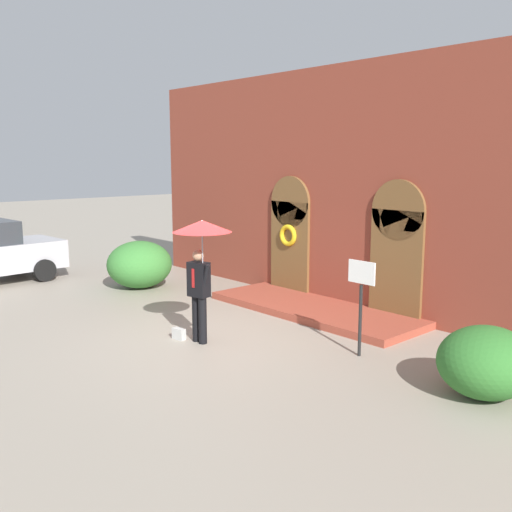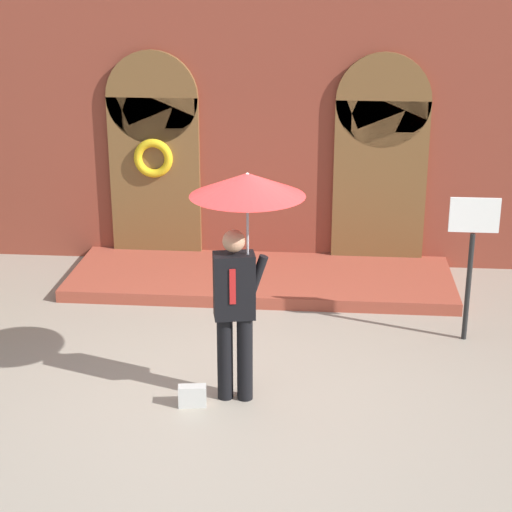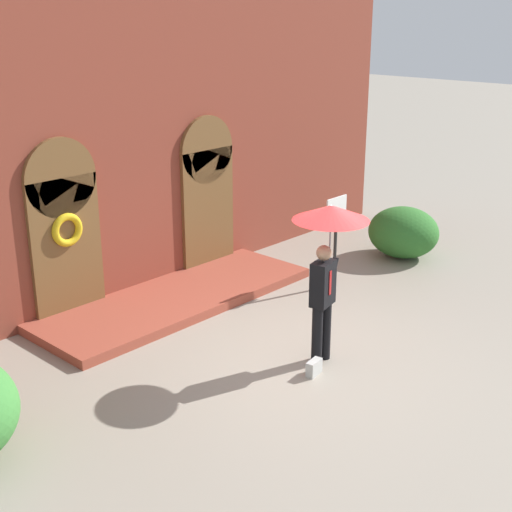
{
  "view_description": "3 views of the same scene",
  "coord_description": "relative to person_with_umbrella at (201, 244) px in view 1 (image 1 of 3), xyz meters",
  "views": [
    {
      "loc": [
        8.52,
        -6.38,
        3.46
      ],
      "look_at": [
        -0.02,
        1.32,
        1.51
      ],
      "focal_mm": 40.0,
      "sensor_mm": 36.0,
      "label": 1
    },
    {
      "loc": [
        0.89,
        -7.86,
        4.28
      ],
      "look_at": [
        0.09,
        1.26,
        1.04
      ],
      "focal_mm": 60.0,
      "sensor_mm": 36.0,
      "label": 2
    },
    {
      "loc": [
        -7.61,
        -5.89,
        4.97
      ],
      "look_at": [
        0.29,
        1.42,
        1.19
      ],
      "focal_mm": 50.0,
      "sensor_mm": 36.0,
      "label": 3
    }
  ],
  "objects": [
    {
      "name": "person_with_umbrella",
      "position": [
        0.0,
        0.0,
        0.0
      ],
      "size": [
        1.1,
        1.1,
        2.36
      ],
      "color": "black",
      "rests_on": "ground"
    },
    {
      "name": "sign_post",
      "position": [
        2.43,
        1.65,
        -0.75
      ],
      "size": [
        0.56,
        0.06,
        1.72
      ],
      "color": "black",
      "rests_on": "ground"
    },
    {
      "name": "handbag",
      "position": [
        -0.51,
        -0.2,
        -1.8
      ],
      "size": [
        0.29,
        0.16,
        0.22
      ],
      "primitive_type": "cube",
      "rotation": [
        0.0,
        0.0,
        0.15
      ],
      "color": "#B7B7B2",
      "rests_on": "ground"
    },
    {
      "name": "building_facade",
      "position": [
        -0.1,
        4.31,
        0.77
      ],
      "size": [
        14.0,
        2.3,
        5.6
      ],
      "color": "brown",
      "rests_on": "ground"
    },
    {
      "name": "shrub_right",
      "position": [
        4.76,
        1.62,
        -1.38
      ],
      "size": [
        1.39,
        1.48,
        1.06
      ],
      "primitive_type": "ellipsoid",
      "color": "#2D6B28",
      "rests_on": "ground"
    },
    {
      "name": "shrub_left",
      "position": [
        -5.01,
        1.61,
        -1.27
      ],
      "size": [
        1.72,
        1.76,
        1.28
      ],
      "primitive_type": "ellipsoid",
      "color": "#387A33",
      "rests_on": "ground"
    },
    {
      "name": "ground_plane",
      "position": [
        -0.1,
        0.15,
        -1.91
      ],
      "size": [
        80.0,
        80.0,
        0.0
      ],
      "primitive_type": "plane",
      "color": "gray"
    }
  ]
}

